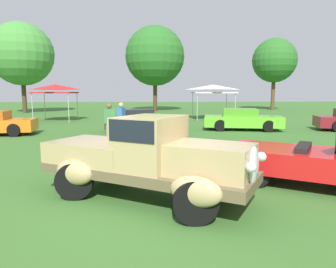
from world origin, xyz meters
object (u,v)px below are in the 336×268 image
show_car_lime (242,120)px  canopy_tent_center_field (213,88)px  spectator_near_truck (110,122)px  spectator_between_cars (121,120)px  show_car_charcoal (141,120)px  canopy_tent_left_field (55,88)px  neighbor_convertible (328,163)px  feature_pickup_truck (147,157)px

show_car_lime → canopy_tent_center_field: (-0.42, 6.86, 1.82)m
spectator_near_truck → spectator_between_cars: size_ratio=1.00×
show_car_charcoal → canopy_tent_center_field: size_ratio=1.26×
show_car_charcoal → canopy_tent_left_field: (-6.55, 6.37, 1.82)m
spectator_near_truck → show_car_lime: bearing=31.9°
canopy_tent_left_field → canopy_tent_center_field: size_ratio=0.89×
show_car_charcoal → spectator_near_truck: spectator_near_truck is taller
show_car_lime → spectator_between_cars: bearing=-153.7°
neighbor_convertible → canopy_tent_center_field: canopy_tent_center_field is taller
show_car_lime → spectator_between_cars: spectator_between_cars is taller
canopy_tent_left_field → canopy_tent_center_field: (11.89, 0.78, 0.00)m
feature_pickup_truck → neighbor_convertible: bearing=7.5°
show_car_lime → spectator_near_truck: size_ratio=2.69×
feature_pickup_truck → spectator_near_truck: 7.12m
neighbor_convertible → spectator_between_cars: bearing=126.3°
feature_pickup_truck → spectator_near_truck: feature_pickup_truck is taller
show_car_charcoal → show_car_lime: (5.76, 0.29, 0.00)m
canopy_tent_center_field → feature_pickup_truck: bearing=-104.7°
spectator_near_truck → spectator_between_cars: same height
show_car_charcoal → spectator_near_truck: bearing=-105.7°
neighbor_convertible → show_car_lime: neighbor_convertible is taller
spectator_near_truck → canopy_tent_left_field: canopy_tent_left_field is taller
show_car_charcoal → spectator_between_cars: size_ratio=2.34×
show_car_lime → neighbor_convertible: bearing=-95.6°
show_car_charcoal → spectator_near_truck: 4.17m
show_car_lime → spectator_between_cars: (-6.51, -3.22, 0.31)m
show_car_charcoal → canopy_tent_left_field: 9.32m
feature_pickup_truck → canopy_tent_left_field: bearing=112.5°
show_car_lime → canopy_tent_left_field: (-12.31, 6.08, 1.82)m
show_car_lime → canopy_tent_left_field: size_ratio=1.63×
spectator_between_cars → canopy_tent_left_field: canopy_tent_left_field is taller
spectator_between_cars → canopy_tent_center_field: canopy_tent_center_field is taller
show_car_charcoal → show_car_lime: 5.77m
show_car_lime → canopy_tent_left_field: 13.85m
canopy_tent_left_field → spectator_near_truck: bearing=-62.4°
neighbor_convertible → spectator_between_cars: (-5.46, 7.44, 0.33)m
neighbor_convertible → spectator_near_truck: 8.64m
spectator_near_truck → canopy_tent_center_field: canopy_tent_center_field is taller
canopy_tent_left_field → show_car_charcoal: bearing=-44.2°
show_car_charcoal → canopy_tent_center_field: (5.34, 7.15, 1.82)m
feature_pickup_truck → show_car_lime: 12.33m
show_car_lime → spectator_near_truck: 8.12m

